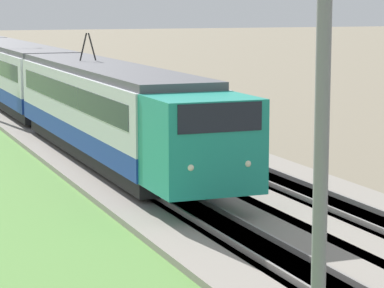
{
  "coord_description": "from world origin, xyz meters",
  "views": [
    {
      "loc": [
        -4.97,
        8.98,
        6.02
      ],
      "look_at": [
        18.28,
        0.0,
        2.14
      ],
      "focal_mm": 85.0,
      "sensor_mm": 36.0,
      "label": 1
    }
  ],
  "objects": [
    {
      "name": "ballast_main",
      "position": [
        50.0,
        0.0,
        0.15
      ],
      "size": [
        240.0,
        4.4,
        0.3
      ],
      "color": "gray",
      "rests_on": "ground"
    },
    {
      "name": "ballast_adjacent",
      "position": [
        50.0,
        -3.97,
        0.15
      ],
      "size": [
        240.0,
        4.4,
        0.3
      ],
      "color": "gray",
      "rests_on": "ground"
    },
    {
      "name": "track_main",
      "position": [
        50.0,
        0.0,
        0.16
      ],
      "size": [
        240.0,
        1.57,
        0.45
      ],
      "color": "#4C4238",
      "rests_on": "ground"
    },
    {
      "name": "track_adjacent",
      "position": [
        50.0,
        -3.97,
        0.16
      ],
      "size": [
        240.0,
        1.57,
        0.45
      ],
      "color": "#4C4238",
      "rests_on": "ground"
    },
    {
      "name": "passenger_train",
      "position": [
        45.78,
        0.0,
        2.27
      ],
      "size": [
        58.4,
        2.94,
        4.87
      ],
      "rotation": [
        0.0,
        0.0,
        3.14
      ],
      "color": "teal",
      "rests_on": "ground"
    },
    {
      "name": "catenary_mast_near",
      "position": [
        6.36,
        2.55,
        4.25
      ],
      "size": [
        0.22,
        2.56,
        8.23
      ],
      "color": "slate",
      "rests_on": "ground"
    }
  ]
}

